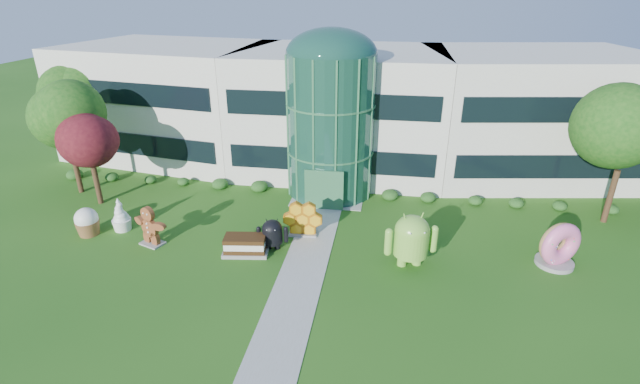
% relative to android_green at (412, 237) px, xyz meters
% --- Properties ---
extents(ground, '(140.00, 140.00, 0.00)m').
position_rel_android_green_xyz_m(ground, '(-5.58, -3.01, -1.71)').
color(ground, '#215114').
rests_on(ground, ground).
extents(building, '(46.00, 15.00, 9.30)m').
position_rel_android_green_xyz_m(building, '(-5.58, 14.99, 2.94)').
color(building, beige).
rests_on(building, ground).
extents(atrium, '(6.00, 6.00, 9.80)m').
position_rel_android_green_xyz_m(atrium, '(-5.58, 8.99, 3.19)').
color(atrium, '#194738').
rests_on(atrium, ground).
extents(walkway, '(2.40, 20.00, 0.04)m').
position_rel_android_green_xyz_m(walkway, '(-5.58, -1.01, -1.69)').
color(walkway, '#9E9E93').
rests_on(walkway, ground).
extents(tree_red, '(4.00, 4.00, 6.00)m').
position_rel_android_green_xyz_m(tree_red, '(-21.08, 4.49, 1.29)').
color(tree_red, '#3F0C14').
rests_on(tree_red, ground).
extents(trees_backdrop, '(52.00, 8.00, 8.40)m').
position_rel_android_green_xyz_m(trees_backdrop, '(-5.58, 9.99, 2.49)').
color(trees_backdrop, '#134611').
rests_on(trees_backdrop, ground).
extents(android_green, '(3.45, 2.77, 3.41)m').
position_rel_android_green_xyz_m(android_green, '(0.00, 0.00, 0.00)').
color(android_green, '#7BBF3D').
rests_on(android_green, ground).
extents(android_black, '(2.02, 1.49, 2.12)m').
position_rel_android_green_xyz_m(android_black, '(-7.73, 0.44, -0.65)').
color(android_black, black).
rests_on(android_black, ground).
extents(donut, '(2.74, 2.21, 2.58)m').
position_rel_android_green_xyz_m(donut, '(7.78, 1.21, -0.42)').
color(donut, '#E6578F').
rests_on(donut, ground).
extents(gingerbread, '(2.83, 1.88, 2.44)m').
position_rel_android_green_xyz_m(gingerbread, '(-14.83, -0.17, -0.49)').
color(gingerbread, brown).
rests_on(gingerbread, ground).
extents(ice_cream_sandwich, '(2.65, 1.57, 1.12)m').
position_rel_android_green_xyz_m(ice_cream_sandwich, '(-9.10, -0.36, -1.15)').
color(ice_cream_sandwich, black).
rests_on(ice_cream_sandwich, ground).
extents(honeycomb, '(2.56, 1.06, 1.97)m').
position_rel_android_green_xyz_m(honeycomb, '(-6.32, 2.29, -0.72)').
color(honeycomb, gold).
rests_on(honeycomb, ground).
extents(froyo, '(1.26, 1.26, 2.10)m').
position_rel_android_green_xyz_m(froyo, '(-17.47, 1.16, -0.65)').
color(froyo, white).
rests_on(froyo, ground).
extents(cupcake, '(1.91, 1.91, 1.75)m').
position_rel_android_green_xyz_m(cupcake, '(-19.17, 0.30, -0.83)').
color(cupcake, white).
rests_on(cupcake, ground).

